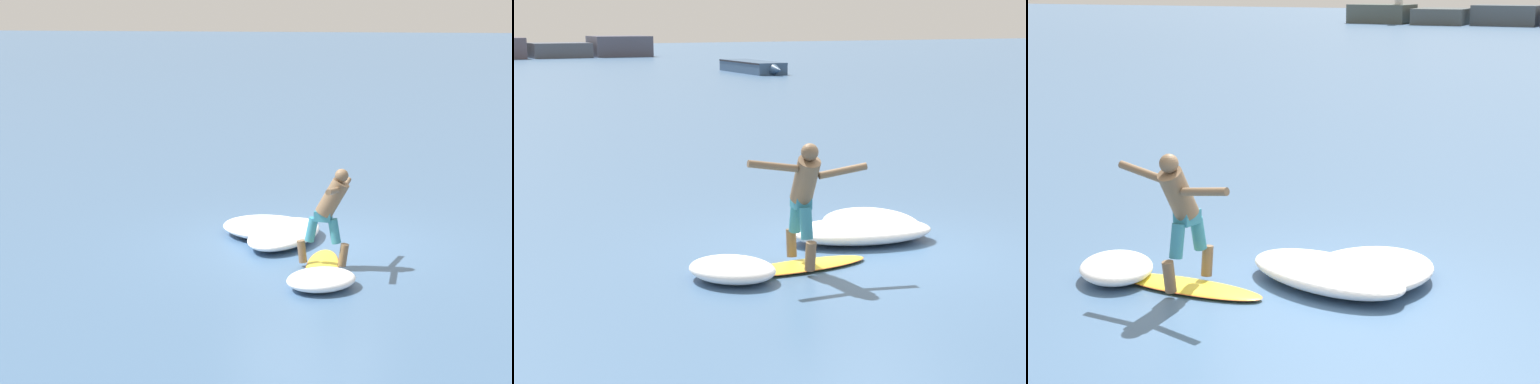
# 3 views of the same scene
# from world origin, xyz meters

# --- Properties ---
(ground_plane) EXTENTS (200.00, 200.00, 0.00)m
(ground_plane) POSITION_xyz_m (0.00, 0.00, 0.00)
(ground_plane) COLOR #406188
(surfboard) EXTENTS (2.00, 0.53, 0.21)m
(surfboard) POSITION_xyz_m (-1.27, -0.30, 0.04)
(surfboard) COLOR yellow
(surfboard) RESTS_ON ground
(surfer) EXTENTS (1.52, 0.85, 1.56)m
(surfer) POSITION_xyz_m (-1.25, -0.41, 0.99)
(surfer) COLOR brown
(surfer) RESTS_ON surfboard
(small_boat_offshore) EXTENTS (2.08, 7.25, 0.68)m
(small_boat_offshore) POSITION_xyz_m (16.28, 36.09, 0.37)
(small_boat_offshore) COLOR #334D6B
(small_boat_offshore) RESTS_ON ground
(wave_foam_at_tail) EXTENTS (1.87, 2.12, 0.31)m
(wave_foam_at_tail) POSITION_xyz_m (0.54, 0.75, 0.15)
(wave_foam_at_tail) COLOR white
(wave_foam_at_tail) RESTS_ON ground
(wave_foam_at_nose) EXTENTS (1.34, 1.38, 0.28)m
(wave_foam_at_nose) POSITION_xyz_m (-2.20, -0.35, 0.14)
(wave_foam_at_nose) COLOR white
(wave_foam_at_nose) RESTS_ON ground
(wave_foam_beside) EXTENTS (2.28, 1.61, 0.32)m
(wave_foam_beside) POSITION_xyz_m (0.15, 0.45, 0.16)
(wave_foam_beside) COLOR white
(wave_foam_beside) RESTS_ON ground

